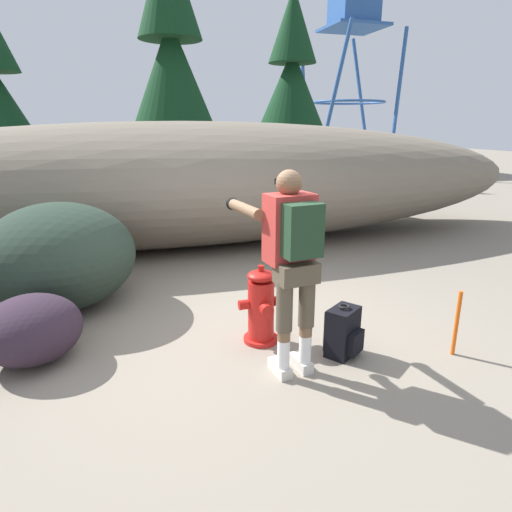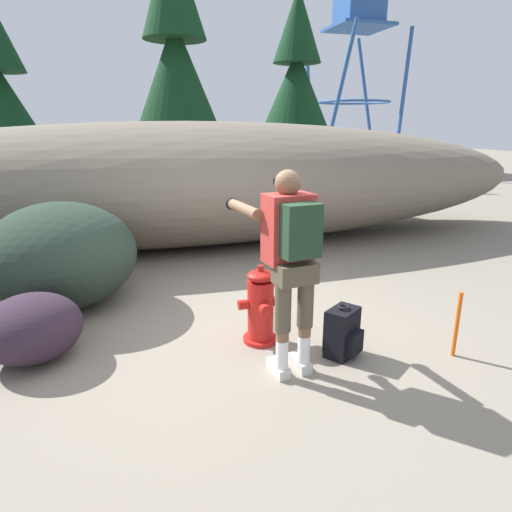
{
  "view_description": "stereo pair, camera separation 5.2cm",
  "coord_description": "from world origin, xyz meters",
  "views": [
    {
      "loc": [
        -1.01,
        -3.73,
        1.97
      ],
      "look_at": [
        0.17,
        0.15,
        0.75
      ],
      "focal_mm": 30.77,
      "sensor_mm": 36.0,
      "label": 1
    },
    {
      "loc": [
        -0.96,
        -3.75,
        1.97
      ],
      "look_at": [
        0.17,
        0.15,
        0.75
      ],
      "focal_mm": 30.77,
      "sensor_mm": 36.0,
      "label": 2
    }
  ],
  "objects": [
    {
      "name": "fire_hydrant",
      "position": [
        0.13,
        -0.15,
        0.34
      ],
      "size": [
        0.42,
        0.38,
        0.75
      ],
      "color": "red",
      "rests_on": "ground_plane"
    },
    {
      "name": "spare_backpack",
      "position": [
        0.74,
        -0.61,
        0.22
      ],
      "size": [
        0.36,
        0.36,
        0.47
      ],
      "rotation": [
        0.0,
        0.0,
        5.32
      ],
      "color": "black",
      "rests_on": "ground_plane"
    },
    {
      "name": "utility_worker",
      "position": [
        0.2,
        -0.68,
        1.05
      ],
      "size": [
        0.61,
        1.01,
        1.65
      ],
      "rotation": [
        0.0,
        0.0,
        1.7
      ],
      "color": "beige",
      "rests_on": "ground_plane"
    },
    {
      "name": "pine_tree_left",
      "position": [
        0.48,
        8.84,
        3.63
      ],
      "size": [
        2.56,
        2.56,
        6.71
      ],
      "color": "#47331E",
      "rests_on": "ground_plane"
    },
    {
      "name": "ground_plane",
      "position": [
        0.0,
        0.0,
        -0.02
      ],
      "size": [
        56.0,
        56.0,
        0.04
      ],
      "primitive_type": "cube",
      "color": "gray"
    },
    {
      "name": "boulder_large",
      "position": [
        -1.74,
        1.32,
        0.58
      ],
      "size": [
        1.76,
        1.78,
        1.17
      ],
      "primitive_type": "ellipsoid",
      "rotation": [
        0.0,
        0.0,
        0.09
      ],
      "color": "#243429",
      "rests_on": "ground_plane"
    },
    {
      "name": "survey_stake",
      "position": [
        1.69,
        -0.89,
        0.3
      ],
      "size": [
        0.04,
        0.04,
        0.6
      ],
      "primitive_type": "cylinder",
      "color": "#E55914",
      "rests_on": "ground_plane"
    },
    {
      "name": "pine_tree_center",
      "position": [
        4.84,
        11.34,
        3.57
      ],
      "size": [
        2.52,
        2.52,
        6.35
      ],
      "color": "#47331E",
      "rests_on": "ground_plane"
    },
    {
      "name": "dirt_embankment",
      "position": [
        0.0,
        3.7,
        1.01
      ],
      "size": [
        12.83,
        3.2,
        2.03
      ],
      "primitive_type": "ellipsoid",
      "color": "#756B5B",
      "rests_on": "ground_plane"
    },
    {
      "name": "watchtower",
      "position": [
        8.9,
        14.79,
        6.7
      ],
      "size": [
        4.05,
        4.05,
        8.85
      ],
      "color": "#285193",
      "rests_on": "ground_plane"
    },
    {
      "name": "boulder_small",
      "position": [
        -1.86,
        0.09,
        0.29
      ],
      "size": [
        1.17,
        1.17,
        0.58
      ],
      "primitive_type": "ellipsoid",
      "rotation": [
        0.0,
        0.0,
        5.46
      ],
      "color": "#2F222F",
      "rests_on": "ground_plane"
    }
  ]
}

